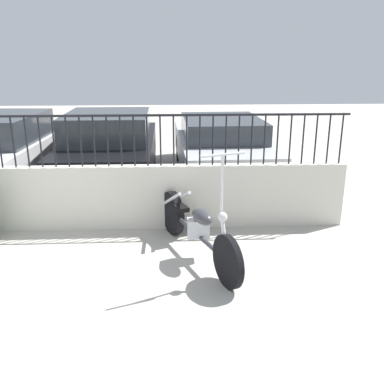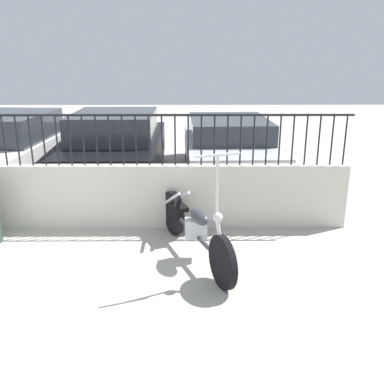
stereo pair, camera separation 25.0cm
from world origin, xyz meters
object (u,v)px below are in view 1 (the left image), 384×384
Objects in this scene: car_black at (110,148)px; car_silver at (220,146)px; motorcycle_dark_grey at (193,225)px; car_white at (3,150)px.

car_silver is (2.30, 0.40, -0.06)m from car_black.
motorcycle_dark_grey reaches higher than car_white.
car_white is (-3.62, 3.40, 0.32)m from motorcycle_dark_grey.
car_white reaches higher than car_silver.
motorcycle_dark_grey is 3.78m from car_black.
car_white is at bearing -153.92° from motorcycle_dark_grey.
car_black is at bearing 98.27° from car_silver.
car_white is 1.06× the size of car_black.
motorcycle_dark_grey reaches higher than car_black.
car_black is at bearing -177.18° from motorcycle_dark_grey.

